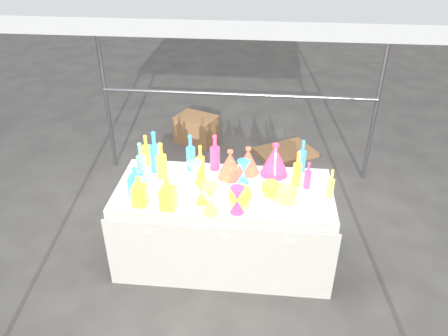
# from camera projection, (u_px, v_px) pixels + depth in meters

# --- Properties ---
(ground) EXTENTS (80.00, 80.00, 0.00)m
(ground) POSITION_uv_depth(u_px,v_px,m) (224.00, 256.00, 4.02)
(ground) COLOR slate
(ground) RESTS_ON ground
(display_table) EXTENTS (1.84, 0.83, 0.75)m
(display_table) POSITION_uv_depth(u_px,v_px,m) (224.00, 225.00, 3.81)
(display_table) COLOR silver
(display_table) RESTS_ON ground
(cardboard_box_closed) EXTENTS (0.61, 0.54, 0.37)m
(cardboard_box_closed) POSITION_uv_depth(u_px,v_px,m) (196.00, 129.00, 5.86)
(cardboard_box_closed) COLOR #B28050
(cardboard_box_closed) RESTS_ON ground
(cardboard_box_flat) EXTENTS (0.87, 0.80, 0.06)m
(cardboard_box_flat) POSITION_uv_depth(u_px,v_px,m) (285.00, 152.00, 5.63)
(cardboard_box_flat) COLOR #B28050
(cardboard_box_flat) RESTS_ON ground
(bottle_0) EXTENTS (0.10, 0.10, 0.29)m
(bottle_0) POSITION_uv_depth(u_px,v_px,m) (146.00, 150.00, 3.89)
(bottle_0) COLOR red
(bottle_0) RESTS_ON display_table
(bottle_1) EXTENTS (0.09, 0.09, 0.34)m
(bottle_1) POSITION_uv_depth(u_px,v_px,m) (191.00, 152.00, 3.81)
(bottle_1) COLOR green
(bottle_1) RESTS_ON display_table
(bottle_2) EXTENTS (0.08, 0.08, 0.32)m
(bottle_2) POSITION_uv_depth(u_px,v_px,m) (200.00, 162.00, 3.69)
(bottle_2) COLOR yellow
(bottle_2) RESTS_ON display_table
(bottle_3) EXTENTS (0.10, 0.10, 0.34)m
(bottle_3) POSITION_uv_depth(u_px,v_px,m) (215.00, 152.00, 3.82)
(bottle_3) COLOR #1E38B3
(bottle_3) RESTS_ON display_table
(bottle_5) EXTENTS (0.10, 0.10, 0.36)m
(bottle_5) POSITION_uv_depth(u_px,v_px,m) (141.00, 162.00, 3.65)
(bottle_5) COLOR #AB2276
(bottle_5) RESTS_ON display_table
(bottle_6) EXTENTS (0.10, 0.10, 0.34)m
(bottle_6) POSITION_uv_depth(u_px,v_px,m) (161.00, 160.00, 3.70)
(bottle_6) COLOR red
(bottle_6) RESTS_ON display_table
(bottle_7) EXTENTS (0.11, 0.11, 0.39)m
(bottle_7) POSITION_uv_depth(u_px,v_px,m) (155.00, 151.00, 3.77)
(bottle_7) COLOR green
(bottle_7) RESTS_ON display_table
(decanter_0) EXTENTS (0.12, 0.12, 0.27)m
(decanter_0) POSITION_uv_depth(u_px,v_px,m) (168.00, 194.00, 3.33)
(decanter_0) COLOR red
(decanter_0) RESTS_ON display_table
(decanter_1) EXTENTS (0.11, 0.11, 0.26)m
(decanter_1) POSITION_uv_depth(u_px,v_px,m) (139.00, 191.00, 3.37)
(decanter_1) COLOR yellow
(decanter_1) RESTS_ON display_table
(decanter_2) EXTENTS (0.11, 0.11, 0.27)m
(decanter_2) POSITION_uv_depth(u_px,v_px,m) (136.00, 181.00, 3.48)
(decanter_2) COLOR green
(decanter_2) RESTS_ON display_table
(hourglass_0) EXTENTS (0.11, 0.11, 0.20)m
(hourglass_0) POSITION_uv_depth(u_px,v_px,m) (201.00, 192.00, 3.41)
(hourglass_0) COLOR yellow
(hourglass_0) RESTS_ON display_table
(hourglass_1) EXTENTS (0.13, 0.13, 0.22)m
(hourglass_1) POSITION_uv_depth(u_px,v_px,m) (237.00, 200.00, 3.30)
(hourglass_1) COLOR #1E38B3
(hourglass_1) RESTS_ON display_table
(hourglass_2) EXTENTS (0.16, 0.16, 0.25)m
(hourglass_2) POSITION_uv_depth(u_px,v_px,m) (210.00, 199.00, 3.28)
(hourglass_2) COLOR #127566
(hourglass_2) RESTS_ON display_table
(hourglass_3) EXTENTS (0.12, 0.12, 0.25)m
(hourglass_3) POSITION_uv_depth(u_px,v_px,m) (195.00, 175.00, 3.57)
(hourglass_3) COLOR #AB2276
(hourglass_3) RESTS_ON display_table
(hourglass_5) EXTENTS (0.11, 0.11, 0.22)m
(hourglass_5) POSITION_uv_depth(u_px,v_px,m) (243.00, 172.00, 3.64)
(hourglass_5) COLOR green
(hourglass_5) RESTS_ON display_table
(globe_0) EXTENTS (0.24, 0.24, 0.15)m
(globe_0) POSITION_uv_depth(u_px,v_px,m) (240.00, 196.00, 3.41)
(globe_0) COLOR red
(globe_0) RESTS_ON display_table
(globe_1) EXTENTS (0.22, 0.22, 0.14)m
(globe_1) POSITION_uv_depth(u_px,v_px,m) (287.00, 194.00, 3.44)
(globe_1) COLOR #127566
(globe_1) RESTS_ON display_table
(globe_2) EXTENTS (0.18, 0.18, 0.13)m
(globe_2) POSITION_uv_depth(u_px,v_px,m) (271.00, 188.00, 3.52)
(globe_2) COLOR yellow
(globe_2) RESTS_ON display_table
(lampshade_0) EXTENTS (0.27, 0.27, 0.26)m
(lampshade_0) POSITION_uv_depth(u_px,v_px,m) (230.00, 164.00, 3.72)
(lampshade_0) COLOR gold
(lampshade_0) RESTS_ON display_table
(lampshade_1) EXTENTS (0.27, 0.27, 0.25)m
(lampshade_1) POSITION_uv_depth(u_px,v_px,m) (248.00, 160.00, 3.79)
(lampshade_1) COLOR gold
(lampshade_1) RESTS_ON display_table
(lampshade_2) EXTENTS (0.28, 0.28, 0.29)m
(lampshade_2) POSITION_uv_depth(u_px,v_px,m) (275.00, 159.00, 3.76)
(lampshade_2) COLOR #1E38B3
(lampshade_2) RESTS_ON display_table
(bottle_8) EXTENTS (0.08, 0.08, 0.30)m
(bottle_8) POSITION_uv_depth(u_px,v_px,m) (302.00, 155.00, 3.80)
(bottle_8) COLOR green
(bottle_8) RESTS_ON display_table
(bottle_9) EXTENTS (0.09, 0.09, 0.32)m
(bottle_9) POSITION_uv_depth(u_px,v_px,m) (297.00, 169.00, 3.59)
(bottle_9) COLOR yellow
(bottle_9) RESTS_ON display_table
(bottle_10) EXTENTS (0.06, 0.06, 0.25)m
(bottle_10) POSITION_uv_depth(u_px,v_px,m) (308.00, 175.00, 3.58)
(bottle_10) COLOR #1E38B3
(bottle_10) RESTS_ON display_table
(bottle_11) EXTENTS (0.07, 0.07, 0.25)m
(bottle_11) POSITION_uv_depth(u_px,v_px,m) (331.00, 183.00, 3.47)
(bottle_11) COLOR #127566
(bottle_11) RESTS_ON display_table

